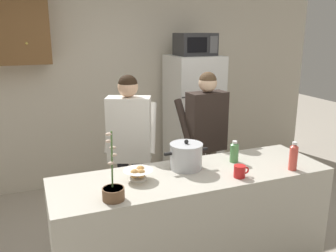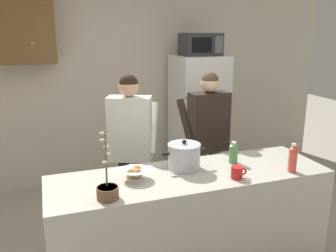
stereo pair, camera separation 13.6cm
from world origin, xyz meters
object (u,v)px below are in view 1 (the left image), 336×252
(person_by_sink, at_px, (206,130))
(cooking_pot, at_px, (186,156))
(refrigerator, at_px, (193,119))
(person_near_pot, at_px, (130,138))
(microwave, at_px, (195,44))
(bottle_mid_counter, at_px, (234,152))
(coffee_mug, at_px, (240,171))
(bread_bowl, at_px, (138,174))
(bottle_near_edge, at_px, (293,156))
(potted_orchid, at_px, (113,190))

(person_by_sink, bearing_deg, cooking_pot, -127.77)
(refrigerator, relative_size, person_near_pot, 1.05)
(refrigerator, xyz_separation_m, microwave, (0.00, -0.02, 0.99))
(refrigerator, height_order, bottle_mid_counter, refrigerator)
(microwave, distance_m, coffee_mug, 2.29)
(coffee_mug, xyz_separation_m, bottle_mid_counter, (0.13, 0.30, 0.04))
(refrigerator, xyz_separation_m, bottle_mid_counter, (-0.45, -1.75, 0.16))
(bottle_mid_counter, bearing_deg, bread_bowl, -175.93)
(bottle_mid_counter, bearing_deg, person_by_sink, 81.24)
(coffee_mug, bearing_deg, bottle_near_edge, -3.44)
(bottle_near_edge, bearing_deg, coffee_mug, 176.56)
(person_near_pot, height_order, bread_bowl, person_near_pot)
(person_by_sink, distance_m, coffee_mug, 1.07)
(bread_bowl, bearing_deg, bottle_mid_counter, 4.07)
(coffee_mug, bearing_deg, bottle_mid_counter, 65.94)
(microwave, xyz_separation_m, bread_bowl, (-1.33, -1.79, -0.87))
(bottle_near_edge, bearing_deg, refrigerator, 87.10)
(bottle_near_edge, bearing_deg, cooking_pot, 156.27)
(person_near_pot, bearing_deg, coffee_mug, -59.91)
(bottle_near_edge, distance_m, potted_orchid, 1.48)
(microwave, bearing_deg, bread_bowl, -126.64)
(person_near_pot, relative_size, cooking_pot, 4.26)
(person_by_sink, height_order, bread_bowl, person_by_sink)
(person_near_pot, xyz_separation_m, cooking_pot, (0.28, -0.70, 0.02))
(bread_bowl, xyz_separation_m, potted_orchid, (-0.25, -0.25, 0.02))
(bottle_mid_counter, height_order, potted_orchid, potted_orchid)
(cooking_pot, bearing_deg, refrigerator, 62.62)
(bottle_near_edge, bearing_deg, person_by_sink, 102.31)
(microwave, height_order, cooking_pot, microwave)
(cooking_pot, bearing_deg, coffee_mug, -45.78)
(refrigerator, height_order, bottle_near_edge, refrigerator)
(microwave, xyz_separation_m, potted_orchid, (-1.58, -2.04, -0.85))
(refrigerator, height_order, microwave, microwave)
(person_near_pot, distance_m, bottle_near_edge, 1.50)
(potted_orchid, bearing_deg, person_near_pot, 68.51)
(coffee_mug, relative_size, bottle_near_edge, 0.55)
(refrigerator, distance_m, bottle_near_edge, 2.09)
(cooking_pot, xyz_separation_m, coffee_mug, (0.31, -0.32, -0.06))
(bottle_near_edge, relative_size, bottle_mid_counter, 1.25)
(cooking_pot, height_order, coffee_mug, cooking_pot)
(person_by_sink, distance_m, potted_orchid, 1.63)
(microwave, xyz_separation_m, bottle_mid_counter, (-0.45, -1.73, -0.82))
(refrigerator, bearing_deg, bread_bowl, -126.31)
(person_near_pot, relative_size, bottle_near_edge, 6.88)
(microwave, distance_m, potted_orchid, 2.72)
(cooking_pot, relative_size, coffee_mug, 2.91)
(microwave, bearing_deg, potted_orchid, -127.79)
(person_by_sink, bearing_deg, microwave, 71.10)
(person_by_sink, distance_m, bottle_near_edge, 1.10)
(refrigerator, xyz_separation_m, potted_orchid, (-1.58, -2.06, 0.14))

